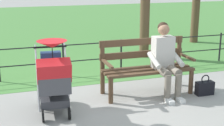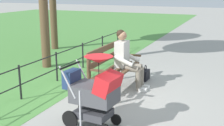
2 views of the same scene
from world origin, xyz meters
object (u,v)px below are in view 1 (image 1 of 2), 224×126
(park_bench, at_px, (146,64))
(stroller, at_px, (53,76))
(handbag, at_px, (205,88))
(person_on_bench, at_px, (165,58))

(park_bench, xyz_separation_m, stroller, (1.69, 0.42, 0.07))
(park_bench, bearing_deg, handbag, 154.38)
(park_bench, relative_size, handbag, 4.33)
(person_on_bench, bearing_deg, handbag, 161.09)
(park_bench, relative_size, stroller, 1.39)
(park_bench, distance_m, stroller, 1.75)
(park_bench, xyz_separation_m, person_on_bench, (-0.27, 0.22, 0.15))
(stroller, relative_size, handbag, 3.11)
(handbag, bearing_deg, park_bench, -25.62)
(person_on_bench, xyz_separation_m, stroller, (1.96, 0.20, -0.08))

